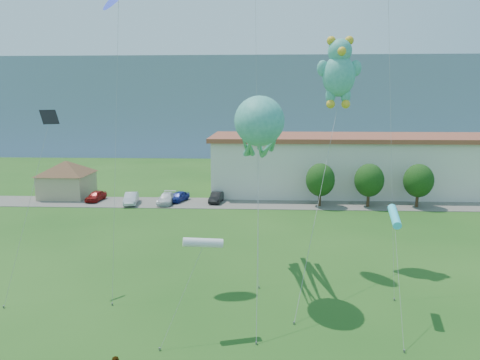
# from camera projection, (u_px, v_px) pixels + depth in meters

# --- Properties ---
(parking_strip) EXTENTS (70.00, 6.00, 0.06)m
(parking_strip) POSITION_uv_depth(u_px,v_px,m) (240.00, 203.00, 55.09)
(parking_strip) COLOR #59544C
(parking_strip) RESTS_ON ground
(hill_ridge) EXTENTS (160.00, 50.00, 25.00)m
(hill_ridge) POSITION_uv_depth(u_px,v_px,m) (252.00, 104.00, 136.42)
(hill_ridge) COLOR slate
(hill_ridge) RESTS_ON ground
(pavilion) EXTENTS (9.20, 9.20, 5.00)m
(pavilion) POSITION_uv_depth(u_px,v_px,m) (67.00, 175.00, 58.58)
(pavilion) COLOR tan
(pavilion) RESTS_ON ground
(warehouse) EXTENTS (61.00, 15.00, 8.20)m
(warehouse) POSITION_uv_depth(u_px,v_px,m) (422.00, 164.00, 62.04)
(warehouse) COLOR beige
(warehouse) RESTS_ON ground
(tree_near) EXTENTS (3.60, 3.60, 5.47)m
(tree_near) POSITION_uv_depth(u_px,v_px,m) (320.00, 180.00, 53.06)
(tree_near) COLOR #3F2B19
(tree_near) RESTS_ON ground
(tree_mid) EXTENTS (3.60, 3.60, 5.47)m
(tree_mid) POSITION_uv_depth(u_px,v_px,m) (369.00, 180.00, 52.79)
(tree_mid) COLOR #3F2B19
(tree_mid) RESTS_ON ground
(tree_far) EXTENTS (3.60, 3.60, 5.47)m
(tree_far) POSITION_uv_depth(u_px,v_px,m) (418.00, 181.00, 52.52)
(tree_far) COLOR #3F2B19
(tree_far) RESTS_ON ground
(parked_car_red) EXTENTS (1.96, 3.98, 1.31)m
(parked_car_red) POSITION_uv_depth(u_px,v_px,m) (96.00, 196.00, 56.39)
(parked_car_red) COLOR maroon
(parked_car_red) RESTS_ON parking_strip
(parked_car_silver) EXTENTS (2.20, 4.52, 1.43)m
(parked_car_silver) POSITION_uv_depth(u_px,v_px,m) (131.00, 198.00, 54.63)
(parked_car_silver) COLOR silver
(parked_car_silver) RESTS_ON parking_strip
(parked_car_white) EXTENTS (1.92, 4.58, 1.32)m
(parked_car_white) POSITION_uv_depth(u_px,v_px,m) (167.00, 198.00, 54.89)
(parked_car_white) COLOR silver
(parked_car_white) RESTS_ON parking_strip
(parked_car_blue) EXTENTS (2.72, 4.08, 1.29)m
(parked_car_blue) POSITION_uv_depth(u_px,v_px,m) (179.00, 196.00, 56.09)
(parked_car_blue) COLOR navy
(parked_car_blue) RESTS_ON parking_strip
(parked_car_black) EXTENTS (1.79, 4.07, 1.30)m
(parked_car_black) POSITION_uv_depth(u_px,v_px,m) (216.00, 197.00, 55.64)
(parked_car_black) COLOR black
(parked_car_black) RESTS_ON parking_strip
(octopus_kite) EXTENTS (3.17, 13.22, 13.27)m
(octopus_kite) POSITION_uv_depth(u_px,v_px,m) (259.00, 131.00, 28.23)
(octopus_kite) COLOR teal
(octopus_kite) RESTS_ON ground
(teddy_bear_kite) EXTENTS (5.77, 12.21, 17.86)m
(teddy_bear_kite) POSITION_uv_depth(u_px,v_px,m) (339.00, 71.00, 33.08)
(teddy_bear_kite) COLOR teal
(teddy_bear_kite) RESTS_ON ground
(small_kite_white) EXTENTS (2.40, 3.30, 5.67)m
(small_kite_white) POSITION_uv_depth(u_px,v_px,m) (203.00, 243.00, 23.50)
(small_kite_white) COLOR silver
(small_kite_white) RESTS_ON ground
(small_kite_black) EXTENTS (2.59, 4.79, 12.31)m
(small_kite_black) POSITION_uv_depth(u_px,v_px,m) (44.00, 138.00, 28.70)
(small_kite_black) COLOR black
(small_kite_black) RESTS_ON ground
(small_kite_blue) EXTENTS (1.80, 6.39, 20.87)m
(small_kite_blue) POSITION_uv_depth(u_px,v_px,m) (118.00, 2.00, 29.40)
(small_kite_blue) COLOR blue
(small_kite_blue) RESTS_ON ground
(small_kite_cyan) EXTENTS (0.79, 5.67, 6.56)m
(small_kite_cyan) POSITION_uv_depth(u_px,v_px,m) (395.00, 217.00, 25.53)
(small_kite_cyan) COLOR #38E3FF
(small_kite_cyan) RESTS_ON ground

